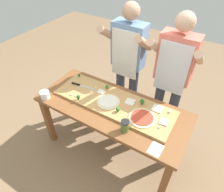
# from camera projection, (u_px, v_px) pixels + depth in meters

# --- Properties ---
(ground_plane) EXTENTS (8.00, 8.00, 0.00)m
(ground_plane) POSITION_uv_depth(u_px,v_px,m) (112.00, 148.00, 2.68)
(ground_plane) COLOR #896B4C
(prep_table) EXTENTS (1.67, 0.71, 0.78)m
(prep_table) POSITION_uv_depth(u_px,v_px,m) (112.00, 113.00, 2.24)
(prep_table) COLOR brown
(prep_table) RESTS_ON ground
(cutting_board) EXTENTS (1.35, 0.45, 0.03)m
(cutting_board) POSITION_uv_depth(u_px,v_px,m) (113.00, 102.00, 2.19)
(cutting_board) COLOR tan
(cutting_board) RESTS_ON prep_table
(chefs_knife) EXTENTS (0.30, 0.06, 0.02)m
(chefs_knife) POSITION_uv_depth(u_px,v_px,m) (80.00, 85.00, 2.39)
(chefs_knife) COLOR #B7BABF
(chefs_knife) RESTS_ON cutting_board
(pizza_whole_tomato_red) EXTENTS (0.27, 0.27, 0.02)m
(pizza_whole_tomato_red) POSITION_uv_depth(u_px,v_px,m) (142.00, 118.00, 1.99)
(pizza_whole_tomato_red) COLOR beige
(pizza_whole_tomato_red) RESTS_ON cutting_board
(pizza_whole_white_garlic) EXTENTS (0.25, 0.25, 0.02)m
(pizza_whole_white_garlic) POSITION_uv_depth(u_px,v_px,m) (108.00, 102.00, 2.17)
(pizza_whole_white_garlic) COLOR beige
(pizza_whole_white_garlic) RESTS_ON cutting_board
(pizza_slice_far_right) EXTENTS (0.11, 0.11, 0.01)m
(pizza_slice_far_right) POSITION_uv_depth(u_px,v_px,m) (130.00, 102.00, 2.17)
(pizza_slice_far_right) COLOR silver
(pizza_slice_far_right) RESTS_ON cutting_board
(pizza_slice_near_left) EXTENTS (0.08, 0.08, 0.01)m
(pizza_slice_near_left) POSITION_uv_depth(u_px,v_px,m) (101.00, 92.00, 2.30)
(pizza_slice_near_left) COLOR silver
(pizza_slice_near_left) RESTS_ON cutting_board
(pizza_slice_far_left) EXTENTS (0.09, 0.09, 0.01)m
(pizza_slice_far_left) POSITION_uv_depth(u_px,v_px,m) (164.00, 122.00, 1.95)
(pizza_slice_far_left) COLOR silver
(pizza_slice_far_left) RESTS_ON cutting_board
(pizza_slice_center) EXTENTS (0.11, 0.11, 0.01)m
(pizza_slice_center) POSITION_uv_depth(u_px,v_px,m) (157.00, 109.00, 2.09)
(pizza_slice_center) COLOR silver
(pizza_slice_center) RESTS_ON cutting_board
(broccoli_floret_front_left) EXTENTS (0.04, 0.04, 0.06)m
(broccoli_floret_front_left) POSITION_uv_depth(u_px,v_px,m) (78.00, 97.00, 2.18)
(broccoli_floret_front_left) COLOR #2C5915
(broccoli_floret_front_left) RESTS_ON cutting_board
(broccoli_floret_back_left) EXTENTS (0.04, 0.04, 0.06)m
(broccoli_floret_back_left) POSITION_uv_depth(u_px,v_px,m) (118.00, 109.00, 2.04)
(broccoli_floret_back_left) COLOR #3F7220
(broccoli_floret_back_left) RESTS_ON cutting_board
(broccoli_floret_front_mid) EXTENTS (0.05, 0.05, 0.06)m
(broccoli_floret_front_mid) POSITION_uv_depth(u_px,v_px,m) (142.00, 101.00, 2.13)
(broccoli_floret_front_mid) COLOR #366618
(broccoli_floret_front_mid) RESTS_ON cutting_board
(broccoli_floret_center_right) EXTENTS (0.03, 0.03, 0.04)m
(broccoli_floret_center_right) POSITION_uv_depth(u_px,v_px,m) (79.00, 75.00, 2.52)
(broccoli_floret_center_right) COLOR #2C5915
(broccoli_floret_center_right) RESTS_ON cutting_board
(broccoli_floret_back_right) EXTENTS (0.04, 0.04, 0.06)m
(broccoli_floret_back_right) POSITION_uv_depth(u_px,v_px,m) (107.00, 86.00, 2.33)
(broccoli_floret_back_right) COLOR #3F7220
(broccoli_floret_back_right) RESTS_ON cutting_board
(cheese_crumble_a) EXTENTS (0.02, 0.02, 0.02)m
(cheese_crumble_a) POSITION_uv_depth(u_px,v_px,m) (91.00, 92.00, 2.29)
(cheese_crumble_a) COLOR silver
(cheese_crumble_a) RESTS_ON cutting_board
(cheese_crumble_b) EXTENTS (0.02, 0.02, 0.02)m
(cheese_crumble_b) POSITION_uv_depth(u_px,v_px,m) (76.00, 96.00, 2.24)
(cheese_crumble_b) COLOR white
(cheese_crumble_b) RESTS_ON cutting_board
(cheese_crumble_c) EXTENTS (0.03, 0.03, 0.02)m
(cheese_crumble_c) POSITION_uv_depth(u_px,v_px,m) (72.00, 95.00, 2.26)
(cheese_crumble_c) COLOR silver
(cheese_crumble_c) RESTS_ON cutting_board
(cheese_crumble_d) EXTENTS (0.03, 0.03, 0.02)m
(cheese_crumble_d) POSITION_uv_depth(u_px,v_px,m) (170.00, 112.00, 2.05)
(cheese_crumble_d) COLOR white
(cheese_crumble_d) RESTS_ON cutting_board
(cheese_crumble_e) EXTENTS (0.02, 0.02, 0.01)m
(cheese_crumble_e) POSITION_uv_depth(u_px,v_px,m) (159.00, 127.00, 1.90)
(cheese_crumble_e) COLOR white
(cheese_crumble_e) RESTS_ON cutting_board
(cheese_crumble_f) EXTENTS (0.02, 0.02, 0.02)m
(cheese_crumble_f) POSITION_uv_depth(u_px,v_px,m) (96.00, 88.00, 2.35)
(cheese_crumble_f) COLOR silver
(cheese_crumble_f) RESTS_ON cutting_board
(flour_cup) EXTENTS (0.11, 0.11, 0.09)m
(flour_cup) POSITION_uv_depth(u_px,v_px,m) (45.00, 95.00, 2.25)
(flour_cup) COLOR white
(flour_cup) RESTS_ON prep_table
(sauce_jar) EXTENTS (0.08, 0.08, 0.12)m
(sauce_jar) POSITION_uv_depth(u_px,v_px,m) (125.00, 126.00, 1.87)
(sauce_jar) COLOR #517033
(sauce_jar) RESTS_ON prep_table
(recipe_note) EXTENTS (0.12, 0.15, 0.00)m
(recipe_note) POSITION_uv_depth(u_px,v_px,m) (156.00, 149.00, 1.75)
(recipe_note) COLOR white
(recipe_note) RESTS_ON prep_table
(cook_left) EXTENTS (0.54, 0.39, 1.67)m
(cook_left) POSITION_uv_depth(u_px,v_px,m) (128.00, 58.00, 2.50)
(cook_left) COLOR #333847
(cook_left) RESTS_ON ground
(cook_right) EXTENTS (0.54, 0.39, 1.67)m
(cook_right) POSITION_uv_depth(u_px,v_px,m) (173.00, 72.00, 2.27)
(cook_right) COLOR #333847
(cook_right) RESTS_ON ground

